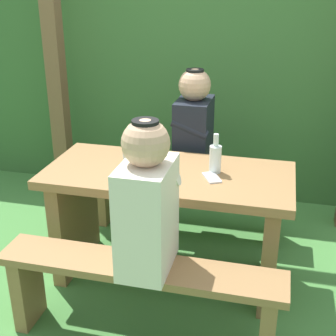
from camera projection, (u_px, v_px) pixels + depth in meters
ground_plane at (168, 275)px, 2.90m from camera, size 12.00×12.00×0.00m
hedge_backdrop at (215, 84)px, 4.14m from camera, size 6.40×1.03×1.65m
pergola_post_left at (56, 74)px, 3.58m from camera, size 0.12×0.12×2.03m
picnic_table at (168, 206)px, 2.71m from camera, size 1.40×0.64×0.70m
bench_near at (140, 287)px, 2.26m from camera, size 1.40×0.24×0.46m
bench_far at (187, 189)px, 3.28m from camera, size 1.40×0.24×0.46m
person_white_shirt at (147, 203)px, 2.07m from camera, size 0.25×0.35×0.72m
person_black_coat at (194, 127)px, 3.09m from camera, size 0.25×0.35×0.72m
drinking_glass at (129, 158)px, 2.70m from camera, size 0.08×0.08×0.08m
bottle_left at (215, 158)px, 2.58m from camera, size 0.07×0.07×0.23m
bottle_right at (141, 155)px, 2.60m from camera, size 0.06×0.06×0.23m
cell_phone at (212, 178)px, 2.53m from camera, size 0.13×0.16×0.01m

